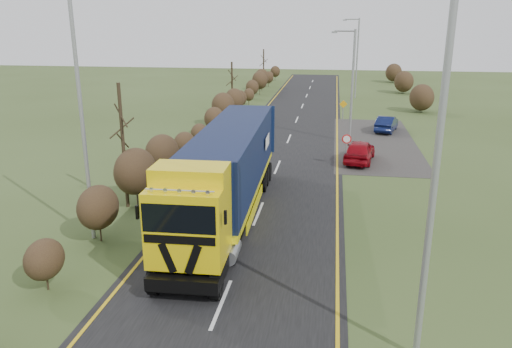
{
  "coord_description": "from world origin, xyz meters",
  "views": [
    {
      "loc": [
        3.27,
        -17.79,
        8.71
      ],
      "look_at": [
        0.03,
        3.1,
        2.25
      ],
      "focal_mm": 35.0,
      "sensor_mm": 36.0,
      "label": 1
    }
  ],
  "objects_px": {
    "speed_sign": "(346,145)",
    "streetlight_near": "(431,167)",
    "car_blue_sedan": "(387,124)",
    "lorry": "(227,169)",
    "car_red_hatchback": "(360,151)"
  },
  "relations": [
    {
      "from": "lorry",
      "to": "speed_sign",
      "type": "relative_size",
      "value": 7.26
    },
    {
      "from": "car_blue_sedan",
      "to": "streetlight_near",
      "type": "height_order",
      "value": "streetlight_near"
    },
    {
      "from": "streetlight_near",
      "to": "lorry",
      "type": "bearing_deg",
      "value": 128.04
    },
    {
      "from": "car_red_hatchback",
      "to": "speed_sign",
      "type": "distance_m",
      "value": 1.77
    },
    {
      "from": "lorry",
      "to": "car_blue_sedan",
      "type": "xyz_separation_m",
      "value": [
        9.0,
        20.85,
        -1.74
      ]
    },
    {
      "from": "speed_sign",
      "to": "car_red_hatchback",
      "type": "bearing_deg",
      "value": 56.35
    },
    {
      "from": "car_red_hatchback",
      "to": "streetlight_near",
      "type": "bearing_deg",
      "value": 101.24
    },
    {
      "from": "speed_sign",
      "to": "streetlight_near",
      "type": "bearing_deg",
      "value": -85.44
    },
    {
      "from": "lorry",
      "to": "car_red_hatchback",
      "type": "relative_size",
      "value": 3.58
    },
    {
      "from": "speed_sign",
      "to": "car_blue_sedan",
      "type": "bearing_deg",
      "value": 72.67
    },
    {
      "from": "car_blue_sedan",
      "to": "car_red_hatchback",
      "type": "bearing_deg",
      "value": 89.99
    },
    {
      "from": "car_blue_sedan",
      "to": "speed_sign",
      "type": "relative_size",
      "value": 1.86
    },
    {
      "from": "lorry",
      "to": "streetlight_near",
      "type": "xyz_separation_m",
      "value": [
        6.95,
        -8.89,
        2.96
      ]
    },
    {
      "from": "lorry",
      "to": "speed_sign",
      "type": "height_order",
      "value": "lorry"
    },
    {
      "from": "car_blue_sedan",
      "to": "streetlight_near",
      "type": "distance_m",
      "value": 30.17
    }
  ]
}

